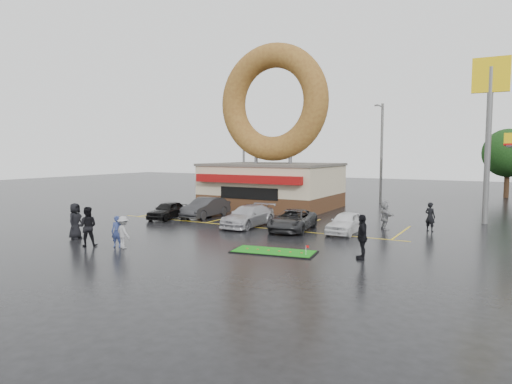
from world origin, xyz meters
The scene contains 20 objects.
ground centered at (0.00, 0.00, 0.00)m, with size 120.00×120.00×0.00m, color black.
donut_shop centered at (-3.00, 12.97, 4.46)m, with size 10.20×8.70×13.50m.
shell_sign centered at (13.00, 12.00, 7.38)m, with size 2.20×0.36×10.60m.
streetlight_left centered at (-10.00, 19.92, 4.78)m, with size 0.40×2.21×9.00m.
streetlight_mid centered at (4.00, 20.92, 4.78)m, with size 0.40×2.21×9.00m.
tree_far_d centered at (14.00, 32.00, 4.53)m, with size 4.90×4.90×7.00m.
car_black centered at (-6.29, 3.50, 0.61)m, with size 1.44×3.59×1.22m, color black.
car_dgrey centered at (-4.46, 5.45, 0.70)m, with size 1.48×4.26×1.40m, color #2A2A2D.
car_silver centered at (0.16, 3.50, 0.66)m, with size 1.84×4.52×1.31m, color #B1B1B6.
car_grey centered at (3.22, 3.50, 0.62)m, with size 2.04×4.43×1.23m, color #29292B.
car_white centered at (6.28, 4.14, 0.61)m, with size 1.45×3.61×1.23m, color white.
person_blue centered at (-2.28, -5.00, 0.76)m, with size 0.56×0.37×1.53m, color navy.
person_blackjkt centered at (-3.69, -5.58, 0.98)m, with size 0.95×0.74×1.96m, color black.
person_hoodie centered at (-1.79, -5.05, 0.78)m, with size 1.01×0.58×1.56m, color #97979A.
person_bystander centered at (-5.84, -4.54, 0.96)m, with size 0.94×0.61×1.92m, color black.
person_cameraman centered at (8.88, -1.65, 0.98)m, with size 1.15×0.48×1.95m, color black.
person_walker_near centered at (7.89, 6.56, 0.87)m, with size 1.61×0.51×1.73m, color gray.
person_walker_far centered at (10.35, 7.15, 0.86)m, with size 0.63×0.41×1.72m, color black.
dumpster centered at (-7.84, 11.76, 0.65)m, with size 1.80×1.20×1.30m, color #183E1C.
putting_green centered at (4.94, -2.30, 0.03)m, with size 4.10×2.25×0.49m.
Camera 1 is at (14.39, -20.83, 4.62)m, focal length 32.00 mm.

